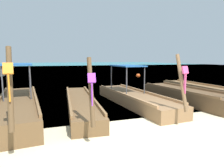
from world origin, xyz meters
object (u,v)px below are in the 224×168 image
(mooring_buoy_near, at_px, (138,76))
(longtail_boat_pink_ribbon, at_px, (134,98))
(longtail_boat_orange_ribbon, at_px, (18,106))
(longtail_boat_turquoise_ribbon, at_px, (201,90))
(longtail_boat_blue_ribbon, at_px, (185,96))
(longtail_boat_violet_ribbon, at_px, (81,103))

(mooring_buoy_near, bearing_deg, longtail_boat_pink_ribbon, -116.96)
(longtail_boat_orange_ribbon, relative_size, longtail_boat_turquoise_ribbon, 1.00)
(longtail_boat_pink_ribbon, bearing_deg, longtail_boat_orange_ribbon, -176.57)
(longtail_boat_orange_ribbon, relative_size, mooring_buoy_near, 14.35)
(longtail_boat_pink_ribbon, relative_size, longtail_boat_blue_ribbon, 1.13)
(longtail_boat_orange_ribbon, height_order, longtail_boat_violet_ribbon, longtail_boat_orange_ribbon)
(longtail_boat_orange_ribbon, distance_m, longtail_boat_blue_ribbon, 7.68)
(longtail_boat_pink_ribbon, height_order, mooring_buoy_near, longtail_boat_pink_ribbon)
(longtail_boat_violet_ribbon, distance_m, longtail_boat_pink_ribbon, 2.58)
(mooring_buoy_near, bearing_deg, longtail_boat_blue_ribbon, -105.34)
(longtail_boat_orange_ribbon, height_order, mooring_buoy_near, longtail_boat_orange_ribbon)
(longtail_boat_turquoise_ribbon, bearing_deg, longtail_boat_blue_ribbon, -150.45)
(longtail_boat_violet_ribbon, relative_size, mooring_buoy_near, 14.58)
(longtail_boat_violet_ribbon, xyz_separation_m, longtail_boat_turquoise_ribbon, (7.41, 0.94, 0.04))
(longtail_boat_turquoise_ribbon, bearing_deg, mooring_buoy_near, 83.79)
(longtail_boat_pink_ribbon, xyz_separation_m, mooring_buoy_near, (6.04, 11.88, -0.08))
(longtail_boat_pink_ribbon, height_order, longtail_boat_blue_ribbon, longtail_boat_blue_ribbon)
(longtail_boat_orange_ribbon, bearing_deg, mooring_buoy_near, 47.81)
(longtail_boat_violet_ribbon, relative_size, longtail_boat_blue_ribbon, 1.20)
(longtail_boat_orange_ribbon, xyz_separation_m, longtail_boat_blue_ribbon, (7.68, -0.09, -0.04))
(longtail_boat_violet_ribbon, distance_m, longtail_boat_blue_ribbon, 5.26)
(longtail_boat_orange_ribbon, xyz_separation_m, longtail_boat_turquoise_ribbon, (9.84, 1.14, -0.08))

